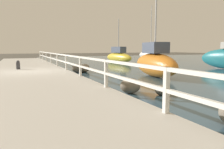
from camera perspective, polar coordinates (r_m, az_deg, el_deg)
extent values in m
plane|color=#4C473D|center=(13.35, -20.72, -0.49)|extent=(120.00, 120.00, 0.00)
cube|color=beige|center=(13.33, -20.74, 0.14)|extent=(4.43, 36.00, 0.29)
cube|color=white|center=(4.53, 14.00, -4.03)|extent=(0.10, 0.10, 0.93)
cube|color=white|center=(7.33, -1.56, 0.28)|extent=(0.10, 0.10, 0.93)
cube|color=white|center=(10.40, -8.25, 2.15)|extent=(0.10, 0.10, 0.93)
cube|color=white|center=(13.54, -11.88, 3.14)|extent=(0.10, 0.10, 0.93)
cube|color=white|center=(16.72, -14.14, 3.76)|extent=(0.10, 0.10, 0.93)
cube|color=white|center=(19.92, -15.67, 4.17)|extent=(0.10, 0.10, 0.93)
cube|color=white|center=(23.14, -16.78, 4.47)|extent=(0.10, 0.10, 0.93)
cube|color=white|center=(26.35, -17.62, 4.70)|extent=(0.10, 0.10, 0.93)
cube|color=white|center=(29.58, -18.28, 4.87)|extent=(0.10, 0.10, 0.93)
cube|color=white|center=(13.52, -11.93, 4.95)|extent=(0.09, 32.50, 0.08)
cube|color=white|center=(13.54, -11.88, 3.14)|extent=(0.09, 32.50, 0.08)
ellipsoid|color=slate|center=(14.87, -7.30, 1.71)|extent=(0.76, 0.68, 0.57)
ellipsoid|color=#666056|center=(14.61, -9.02, 1.60)|extent=(0.76, 0.69, 0.57)
ellipsoid|color=#666056|center=(7.70, 12.84, -3.97)|extent=(0.47, 0.43, 0.36)
ellipsoid|color=slate|center=(7.80, 4.82, -2.95)|extent=(0.74, 0.66, 0.55)
ellipsoid|color=#666056|center=(16.29, -7.39, 1.81)|extent=(0.50, 0.45, 0.37)
cylinder|color=#333338|center=(14.91, -23.31, 2.06)|extent=(0.23, 0.23, 0.41)
sphere|color=#333338|center=(14.89, -23.36, 3.01)|extent=(0.21, 0.21, 0.21)
ellipsoid|color=white|center=(31.28, 10.07, 5.01)|extent=(2.55, 4.39, 1.30)
cube|color=silver|center=(31.27, 10.11, 6.79)|extent=(1.43, 1.79, 0.64)
cylinder|color=silver|center=(31.39, 10.22, 11.83)|extent=(0.09, 0.09, 6.16)
ellipsoid|color=orange|center=(12.66, 11.13, 2.50)|extent=(2.09, 4.80, 1.32)
cube|color=#4C566B|center=(12.62, 11.23, 6.87)|extent=(1.20, 1.85, 0.61)
cylinder|color=silver|center=(12.73, 11.40, 14.08)|extent=(0.09, 0.09, 3.80)
ellipsoid|color=gold|center=(24.67, 1.71, 4.43)|extent=(1.57, 5.16, 1.11)
cube|color=#4C566B|center=(24.65, 1.72, 6.49)|extent=(0.97, 2.09, 0.67)
cylinder|color=silver|center=(24.69, 1.73, 10.07)|extent=(0.09, 0.09, 3.75)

